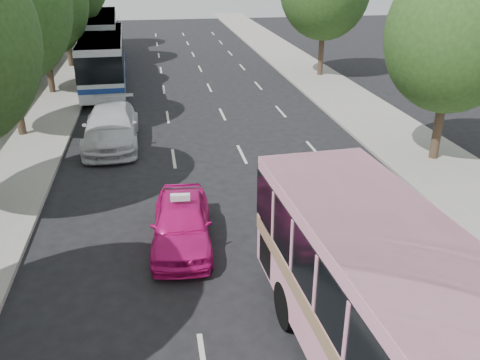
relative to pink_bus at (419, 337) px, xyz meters
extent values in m
plane|color=black|center=(-1.47, 4.00, -2.10)|extent=(120.00, 120.00, 0.00)
cube|color=#9E998E|center=(-9.97, 24.00, -2.02)|extent=(4.00, 90.00, 0.15)
cube|color=#9E998E|center=(7.03, 24.00, -2.04)|extent=(4.00, 90.00, 0.12)
cube|color=#9E998E|center=(-11.77, 24.00, -1.20)|extent=(0.30, 90.00, 1.50)
cylinder|color=#38281E|center=(-10.17, 18.00, -0.20)|extent=(0.36, 0.36, 3.80)
cylinder|color=#38281E|center=(-10.07, 26.00, -0.35)|extent=(0.36, 0.36, 3.50)
ellipsoid|color=#264418|center=(-10.07, 26.00, 3.33)|extent=(5.52, 5.52, 6.35)
cylinder|color=#38281E|center=(-9.97, 34.00, -0.10)|extent=(0.36, 0.36, 3.99)
cylinder|color=#38281E|center=(-10.17, 42.00, -0.24)|extent=(0.36, 0.36, 3.72)
cylinder|color=#38281E|center=(7.23, 12.00, -0.48)|extent=(0.36, 0.36, 3.23)
ellipsoid|color=#264418|center=(7.23, 12.00, 2.92)|extent=(5.10, 5.10, 5.87)
sphere|color=#264418|center=(7.63, 11.70, 3.94)|extent=(3.32, 3.31, 3.31)
cylinder|color=#38281E|center=(7.53, 28.00, -0.20)|extent=(0.36, 0.36, 3.80)
cube|color=#FCA2BF|center=(0.00, 0.00, -0.14)|extent=(3.25, 10.67, 2.82)
cube|color=#9E7A59|center=(0.00, 0.00, -0.47)|extent=(3.29, 10.70, 0.37)
cube|color=black|center=(0.00, 0.00, 0.38)|extent=(3.30, 10.71, 1.16)
cube|color=#FCA2BF|center=(0.00, 0.00, 1.19)|extent=(3.27, 10.69, 0.17)
cylinder|color=black|center=(-1.35, 3.09, -1.55)|extent=(0.38, 1.11, 1.10)
cylinder|color=black|center=(0.98, 3.23, -1.55)|extent=(0.38, 1.11, 1.10)
imported|color=#D41277|center=(-3.47, 7.07, -1.38)|extent=(2.02, 4.35, 1.44)
imported|color=silver|center=(-5.97, 16.23, -1.27)|extent=(2.35, 5.72, 1.66)
cube|color=white|center=(-6.93, 26.79, -0.15)|extent=(2.80, 11.32, 2.86)
cube|color=black|center=(-6.93, 26.79, 0.20)|extent=(2.86, 11.35, 1.41)
cube|color=navy|center=(-6.93, 26.79, -0.88)|extent=(2.85, 11.34, 0.28)
cube|color=white|center=(-6.93, 26.79, 1.21)|extent=(2.83, 11.34, 0.13)
cylinder|color=black|center=(-8.10, 30.31, -1.58)|extent=(0.34, 1.04, 1.03)
cylinder|color=black|center=(-6.02, 30.39, -1.58)|extent=(0.34, 1.04, 1.03)
cylinder|color=black|center=(-7.82, 22.82, -1.58)|extent=(0.34, 1.04, 1.03)
cylinder|color=black|center=(-5.74, 22.90, -1.58)|extent=(0.34, 1.04, 1.03)
cube|color=silver|center=(-7.77, 34.61, 0.04)|extent=(3.27, 12.50, 3.15)
cube|color=black|center=(-7.77, 34.61, 0.43)|extent=(3.32, 12.53, 1.55)
cube|color=navy|center=(-7.77, 34.61, -0.76)|extent=(3.31, 12.52, 0.31)
cube|color=silver|center=(-7.77, 34.61, 1.54)|extent=(3.29, 12.52, 0.14)
cylinder|color=black|center=(-9.14, 38.47, -1.53)|extent=(0.39, 1.15, 1.14)
cylinder|color=black|center=(-6.81, 38.59, -1.53)|extent=(0.39, 1.15, 1.14)
cylinder|color=black|center=(-8.71, 30.22, -1.53)|extent=(0.39, 1.15, 1.14)
cylinder|color=black|center=(-6.38, 30.34, -1.53)|extent=(0.39, 1.15, 1.14)
cube|color=silver|center=(-3.47, 7.07, -0.57)|extent=(0.56, 0.22, 0.18)
camera|label=1|loc=(-4.00, -5.94, 5.72)|focal=38.00mm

